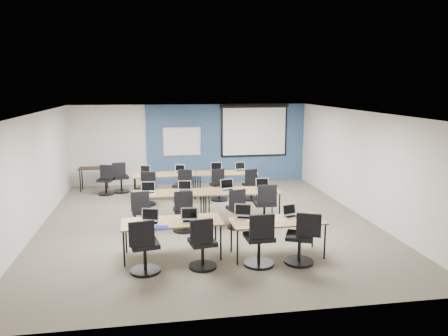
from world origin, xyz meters
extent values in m
cube|color=#6B6354|center=(0.00, 0.00, 0.00)|extent=(8.00, 9.00, 0.02)
cube|color=white|center=(0.00, 0.00, 2.70)|extent=(8.00, 9.00, 0.02)
cube|color=beige|center=(0.00, 4.50, 1.35)|extent=(8.00, 0.04, 2.70)
cube|color=beige|center=(0.00, -4.50, 1.35)|extent=(8.00, 0.04, 2.70)
cube|color=beige|center=(-4.00, 0.00, 1.35)|extent=(0.04, 9.00, 2.70)
cube|color=beige|center=(4.00, 0.00, 1.35)|extent=(0.04, 9.00, 2.70)
cube|color=#3D5977|center=(1.25, 4.47, 1.35)|extent=(5.50, 0.04, 2.70)
cube|color=silver|center=(-0.30, 4.43, 1.45)|extent=(1.28, 0.02, 0.98)
cube|color=white|center=(-0.30, 4.42, 1.45)|extent=(1.20, 0.02, 0.90)
cube|color=black|center=(2.20, 4.41, 1.80)|extent=(2.32, 0.03, 1.82)
cube|color=white|center=(2.20, 4.40, 1.76)|extent=(2.20, 0.02, 1.62)
cylinder|color=black|center=(2.20, 4.40, 2.64)|extent=(2.40, 0.10, 0.10)
cube|color=brown|center=(-0.95, -2.05, 0.71)|extent=(1.94, 0.81, 0.03)
cylinder|color=black|center=(-1.87, -2.40, 0.35)|extent=(0.04, 0.04, 0.70)
cylinder|color=black|center=(-0.04, -2.40, 0.35)|extent=(0.04, 0.04, 0.70)
cylinder|color=black|center=(-1.87, -1.71, 0.35)|extent=(0.04, 0.04, 0.70)
cylinder|color=black|center=(-0.04, -1.71, 0.35)|extent=(0.04, 0.04, 0.70)
cube|color=brown|center=(1.10, -2.34, 0.71)|extent=(1.85, 0.77, 0.03)
cylinder|color=black|center=(0.23, -2.66, 0.35)|extent=(0.04, 0.04, 0.70)
cylinder|color=black|center=(1.96, -2.66, 0.35)|extent=(0.04, 0.04, 0.70)
cylinder|color=black|center=(0.23, -2.01, 0.35)|extent=(0.04, 0.04, 0.70)
cylinder|color=black|center=(1.96, -2.01, 0.35)|extent=(0.04, 0.04, 0.70)
cube|color=olive|center=(-0.93, 0.28, 0.71)|extent=(1.80, 0.75, 0.03)
cylinder|color=black|center=(-1.77, -0.04, 0.35)|extent=(0.04, 0.04, 0.70)
cylinder|color=black|center=(-0.09, -0.04, 0.35)|extent=(0.04, 0.04, 0.70)
cylinder|color=black|center=(-1.77, 0.59, 0.35)|extent=(0.04, 0.04, 0.70)
cylinder|color=black|center=(-0.09, 0.59, 0.35)|extent=(0.04, 0.04, 0.70)
cube|color=brown|center=(0.92, 0.22, 0.71)|extent=(1.90, 0.79, 0.03)
cylinder|color=black|center=(0.03, -0.11, 0.35)|extent=(0.04, 0.04, 0.70)
cylinder|color=black|center=(1.81, -0.11, 0.35)|extent=(0.04, 0.04, 0.70)
cylinder|color=black|center=(0.03, 0.56, 0.35)|extent=(0.04, 0.04, 0.70)
cylinder|color=black|center=(1.81, 0.56, 0.35)|extent=(0.04, 0.04, 0.70)
cube|color=#A05D2E|center=(-0.96, 2.59, 0.71)|extent=(1.88, 0.78, 0.03)
cylinder|color=black|center=(-1.84, 2.26, 0.35)|extent=(0.04, 0.04, 0.70)
cylinder|color=black|center=(-0.08, 2.26, 0.35)|extent=(0.04, 0.04, 0.70)
cylinder|color=black|center=(-1.84, 2.92, 0.35)|extent=(0.04, 0.04, 0.70)
cylinder|color=black|center=(-0.08, 2.92, 0.35)|extent=(0.04, 0.04, 0.70)
cube|color=#A0662E|center=(0.92, 2.52, 0.71)|extent=(1.83, 0.76, 0.03)
cylinder|color=black|center=(0.06, 2.19, 0.35)|extent=(0.04, 0.04, 0.70)
cylinder|color=black|center=(1.78, 2.19, 0.35)|extent=(0.04, 0.04, 0.70)
cylinder|color=black|center=(0.06, 2.84, 0.35)|extent=(0.04, 0.04, 0.70)
cylinder|color=black|center=(1.78, 2.84, 0.35)|extent=(0.04, 0.04, 0.70)
cube|color=silver|center=(-1.37, -2.14, 0.74)|extent=(0.34, 0.25, 0.02)
cube|color=black|center=(-1.37, -2.16, 0.75)|extent=(0.29, 0.15, 0.00)
cube|color=silver|center=(-1.37, -2.00, 0.87)|extent=(0.34, 0.06, 0.24)
cube|color=black|center=(-1.37, -2.01, 0.87)|extent=(0.30, 0.05, 0.19)
ellipsoid|color=white|center=(-1.31, -2.37, 0.74)|extent=(0.06, 0.09, 0.03)
cylinder|color=black|center=(-1.48, -2.70, 0.03)|extent=(0.55, 0.55, 0.05)
cylinder|color=black|center=(-1.48, -2.70, 0.25)|extent=(0.06, 0.06, 0.49)
cube|color=black|center=(-1.48, -2.70, 0.53)|extent=(0.49, 0.49, 0.08)
cube|color=black|center=(-1.52, -2.92, 0.81)|extent=(0.45, 0.06, 0.44)
cube|color=#B7B7C0|center=(-0.61, -2.17, 0.74)|extent=(0.33, 0.24, 0.02)
cube|color=black|center=(-0.61, -2.19, 0.75)|extent=(0.28, 0.14, 0.00)
cube|color=#B7B7C0|center=(-0.61, -2.04, 0.87)|extent=(0.33, 0.06, 0.23)
cube|color=black|center=(-0.61, -2.05, 0.87)|extent=(0.29, 0.04, 0.19)
ellipsoid|color=white|center=(-0.26, -2.35, 0.74)|extent=(0.09, 0.12, 0.04)
cylinder|color=black|center=(-0.43, -2.68, 0.03)|extent=(0.52, 0.52, 0.05)
cylinder|color=black|center=(-0.43, -2.68, 0.23)|extent=(0.06, 0.06, 0.46)
cube|color=black|center=(-0.43, -2.68, 0.50)|extent=(0.46, 0.46, 0.08)
cube|color=black|center=(-0.46, -2.89, 0.78)|extent=(0.42, 0.06, 0.44)
cube|color=silver|center=(0.48, -2.11, 0.74)|extent=(0.34, 0.25, 0.02)
cube|color=black|center=(0.48, -2.13, 0.75)|extent=(0.29, 0.15, 0.00)
cube|color=silver|center=(0.48, -1.98, 0.87)|extent=(0.34, 0.06, 0.24)
cube|color=black|center=(0.48, -1.99, 0.87)|extent=(0.30, 0.05, 0.20)
ellipsoid|color=white|center=(0.84, -2.32, 0.74)|extent=(0.07, 0.10, 0.03)
cylinder|color=black|center=(0.63, -2.72, 0.03)|extent=(0.58, 0.58, 0.05)
cylinder|color=black|center=(0.63, -2.72, 0.26)|extent=(0.06, 0.06, 0.51)
cube|color=black|center=(0.63, -2.72, 0.55)|extent=(0.51, 0.51, 0.08)
cube|color=black|center=(0.62, -2.96, 0.83)|extent=(0.47, 0.06, 0.44)
cube|color=#B5B5B6|center=(1.42, -2.19, 0.74)|extent=(0.31, 0.22, 0.02)
cube|color=black|center=(1.42, -2.21, 0.75)|extent=(0.26, 0.13, 0.00)
cube|color=#B5B5B6|center=(1.42, -2.06, 0.86)|extent=(0.31, 0.06, 0.21)
cube|color=black|center=(1.42, -2.07, 0.86)|extent=(0.27, 0.04, 0.17)
ellipsoid|color=white|center=(1.71, -2.33, 0.74)|extent=(0.08, 0.10, 0.03)
cylinder|color=black|center=(1.41, -2.77, 0.03)|extent=(0.56, 0.56, 0.05)
cylinder|color=black|center=(1.41, -2.77, 0.25)|extent=(0.06, 0.06, 0.50)
cube|color=black|center=(1.41, -2.77, 0.54)|extent=(0.50, 0.50, 0.08)
cube|color=black|center=(1.50, -2.97, 0.82)|extent=(0.45, 0.06, 0.44)
cube|color=#AAA9B7|center=(-1.42, 0.27, 0.74)|extent=(0.35, 0.26, 0.02)
cube|color=black|center=(-1.42, 0.25, 0.75)|extent=(0.30, 0.15, 0.00)
cube|color=#AAA9B7|center=(-1.42, 0.41, 0.87)|extent=(0.35, 0.06, 0.24)
cube|color=black|center=(-1.42, 0.40, 0.87)|extent=(0.31, 0.05, 0.20)
ellipsoid|color=white|center=(-1.30, 0.10, 0.74)|extent=(0.08, 0.11, 0.04)
cylinder|color=black|center=(-1.58, -0.39, 0.03)|extent=(0.51, 0.51, 0.05)
cylinder|color=black|center=(-1.58, -0.39, 0.23)|extent=(0.06, 0.06, 0.45)
cube|color=black|center=(-1.58, -0.39, 0.49)|extent=(0.45, 0.45, 0.08)
cube|color=black|center=(-1.60, -0.60, 0.77)|extent=(0.41, 0.06, 0.44)
cube|color=#A4A5B1|center=(-0.52, 0.30, 0.74)|extent=(0.34, 0.24, 0.02)
cube|color=black|center=(-0.52, 0.28, 0.75)|extent=(0.29, 0.14, 0.00)
cube|color=#A4A5B1|center=(-0.52, 0.43, 0.87)|extent=(0.34, 0.06, 0.23)
cube|color=black|center=(-0.52, 0.42, 0.87)|extent=(0.30, 0.04, 0.19)
ellipsoid|color=white|center=(-0.29, 0.13, 0.74)|extent=(0.09, 0.11, 0.03)
cylinder|color=black|center=(-0.62, -0.55, 0.03)|extent=(0.52, 0.52, 0.05)
cylinder|color=black|center=(-0.62, -0.55, 0.23)|extent=(0.06, 0.06, 0.46)
cube|color=black|center=(-0.62, -0.55, 0.50)|extent=(0.46, 0.46, 0.08)
cube|color=black|center=(-0.63, -0.75, 0.78)|extent=(0.42, 0.06, 0.44)
cube|color=#A8A8AB|center=(0.55, 0.23, 0.74)|extent=(0.36, 0.26, 0.02)
cube|color=black|center=(0.55, 0.21, 0.75)|extent=(0.30, 0.15, 0.00)
cube|color=#A8A8AB|center=(0.55, 0.37, 0.88)|extent=(0.36, 0.07, 0.25)
cube|color=black|center=(0.55, 0.36, 0.88)|extent=(0.31, 0.05, 0.20)
ellipsoid|color=white|center=(0.81, 0.10, 0.74)|extent=(0.07, 0.11, 0.03)
cylinder|color=black|center=(0.66, -0.53, 0.03)|extent=(0.50, 0.50, 0.05)
cylinder|color=black|center=(0.66, -0.53, 0.22)|extent=(0.06, 0.06, 0.44)
cube|color=black|center=(0.66, -0.53, 0.48)|extent=(0.44, 0.44, 0.08)
cube|color=black|center=(0.61, -0.73, 0.76)|extent=(0.40, 0.06, 0.44)
cube|color=#B9B9BA|center=(1.47, 0.21, 0.74)|extent=(0.35, 0.26, 0.02)
cube|color=black|center=(1.47, 0.19, 0.75)|extent=(0.30, 0.15, 0.00)
cube|color=#B9B9BA|center=(1.47, 0.35, 0.87)|extent=(0.35, 0.06, 0.24)
cube|color=black|center=(1.47, 0.34, 0.87)|extent=(0.31, 0.05, 0.20)
ellipsoid|color=white|center=(1.74, 0.14, 0.74)|extent=(0.09, 0.11, 0.03)
cylinder|color=black|center=(1.34, -0.38, 0.03)|extent=(0.56, 0.56, 0.05)
cylinder|color=black|center=(1.34, -0.38, 0.25)|extent=(0.06, 0.06, 0.50)
cube|color=black|center=(1.34, -0.38, 0.54)|extent=(0.50, 0.50, 0.08)
cube|color=black|center=(1.35, -0.60, 0.82)|extent=(0.45, 0.06, 0.44)
cube|color=#AAAAAB|center=(-1.53, 2.69, 0.74)|extent=(0.31, 0.23, 0.02)
cube|color=black|center=(-1.53, 2.67, 0.75)|extent=(0.27, 0.13, 0.00)
cube|color=#AAAAAB|center=(-1.53, 2.81, 0.86)|extent=(0.31, 0.06, 0.22)
cube|color=black|center=(-1.53, 2.81, 0.86)|extent=(0.28, 0.04, 0.18)
ellipsoid|color=white|center=(-1.15, 2.54, 0.74)|extent=(0.08, 0.11, 0.04)
cylinder|color=black|center=(-1.50, 1.87, 0.03)|extent=(0.51, 0.51, 0.05)
cylinder|color=black|center=(-1.50, 1.87, 0.23)|extent=(0.06, 0.06, 0.45)
cube|color=black|center=(-1.50, 1.87, 0.49)|extent=(0.45, 0.45, 0.08)
cube|color=black|center=(-1.43, 1.67, 0.77)|extent=(0.41, 0.06, 0.44)
cube|color=#AAAAB0|center=(-0.48, 2.71, 0.74)|extent=(0.30, 0.22, 0.02)
cube|color=black|center=(-0.48, 2.69, 0.75)|extent=(0.26, 0.13, 0.00)
cube|color=#AAAAB0|center=(-0.48, 2.83, 0.86)|extent=(0.30, 0.06, 0.21)
cube|color=black|center=(-0.48, 2.82, 0.86)|extent=(0.26, 0.04, 0.17)
ellipsoid|color=white|center=(-0.41, 2.57, 0.74)|extent=(0.08, 0.10, 0.03)
cylinder|color=black|center=(-0.48, 2.05, 0.03)|extent=(0.50, 0.50, 0.05)
cylinder|color=black|center=(-0.48, 2.05, 0.22)|extent=(0.06, 0.06, 0.45)
cube|color=black|center=(-0.48, 2.05, 0.49)|extent=(0.45, 0.45, 0.08)
cube|color=black|center=(-0.40, 1.86, 0.77)|extent=(0.41, 0.06, 0.44)
cube|color=#AFAFB6|center=(0.64, 2.71, 0.74)|extent=(0.35, 0.26, 0.02)
cube|color=black|center=(0.64, 2.69, 0.75)|extent=(0.30, 0.15, 0.00)
cube|color=#AFAFB6|center=(0.64, 2.85, 0.87)|extent=(0.35, 0.06, 0.24)
cube|color=black|center=(0.64, 2.84, 0.87)|extent=(0.31, 0.05, 0.20)
ellipsoid|color=white|center=(0.79, 2.58, 0.74)|extent=(0.08, 0.10, 0.03)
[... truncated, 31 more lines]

